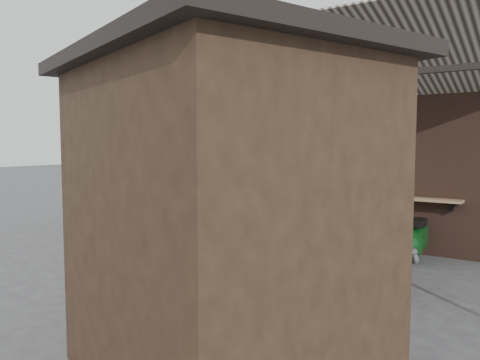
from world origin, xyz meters
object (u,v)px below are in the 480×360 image
Objects in this scene: scooter_stool_9 at (415,240)px; diner_right at (162,195)px; scooter_stool_8 at (380,237)px; scooter_stool_1 at (201,214)px; shelf_box at (330,186)px; scooter_stool_5 at (291,226)px; diner_left at (178,191)px; scooter_stool_4 at (267,222)px; shopper_tan at (359,224)px; shopper_grey at (383,232)px; scooter_stool_3 at (244,221)px; scooter_stool_7 at (350,233)px; market_stall at (218,229)px; shopper_navy at (324,238)px; scooter_stool_6 at (318,228)px; scooter_stool_2 at (223,218)px; scooter_stool_0 at (181,214)px.

diner_right reaches higher than scooter_stool_9.
scooter_stool_9 is (0.65, -0.03, 0.03)m from scooter_stool_8.
scooter_stool_1 is 1.37m from diner_right.
shelf_box is at bearing -1.94° from diner_right.
scooter_stool_1 is 2.52m from scooter_stool_5.
scooter_stool_4 is at bearing -15.76° from diner_left.
diner_left reaches higher than scooter_stool_5.
shopper_grey is at bearing -97.22° from shopper_tan.
scooter_stool_5 is 3.32m from diner_left.
scooter_stool_7 is at bearing -0.39° from scooter_stool_3.
shopper_grey is 0.64× the size of market_stall.
shelf_box reaches higher than scooter_stool_8.
shopper_grey reaches higher than shelf_box.
shopper_navy is 0.54× the size of market_stall.
scooter_stool_9 is at bearing 0.62° from scooter_stool_4.
scooter_stool_9 is 0.42× the size of diner_left.
shopper_grey is 1.10× the size of shopper_tan.
scooter_stool_1 is 1.14× the size of scooter_stool_8.
scooter_stool_8 is at bearing -5.56° from diner_right.
scooter_stool_1 is 0.30× the size of market_stall.
scooter_stool_4 is at bearing -178.64° from scooter_stool_8.
scooter_stool_8 is 0.26× the size of market_stall.
shelf_box is at bearing 14.61° from scooter_stool_4.
scooter_stool_6 is 0.52× the size of diner_right.
scooter_stool_5 is at bearing -89.22° from shopper_navy.
scooter_stool_8 is at bearing -126.69° from shopper_navy.
market_stall is at bearing -53.71° from scooter_stool_2.
shopper_navy reaches higher than scooter_stool_8.
scooter_stool_0 is 6.36m from shopper_grey.
scooter_stool_2 is 0.42× the size of shopper_grey.
shopper_grey reaches higher than scooter_stool_0.
scooter_stool_3 is 1.02× the size of scooter_stool_8.
scooter_stool_2 is at bearing 179.28° from scooter_stool_9.
scooter_stool_2 is 0.48× the size of diner_right.
scooter_stool_2 reaches higher than scooter_stool_8.
shopper_tan is at bearing -24.92° from shopper_grey.
scooter_stool_0 is 0.90× the size of scooter_stool_1.
scooter_stool_5 is at bearing 177.46° from scooter_stool_6.
scooter_stool_5 is (-0.74, -0.32, -0.87)m from shelf_box.
shelf_box is 1.10m from scooter_stool_7.
scooter_stool_4 is 1.23m from scooter_stool_6.
scooter_stool_3 is at bearing 0.98° from scooter_stool_0.
shopper_navy reaches higher than scooter_stool_2.
shelf_box is 3.28m from shopper_grey.
scooter_stool_1 is at bearing -14.53° from diner_left.
shelf_box is at bearing -10.49° from diner_left.
scooter_stool_8 is 2.51m from shopper_grey.
scooter_stool_5 is at bearing -0.64° from scooter_stool_0.
scooter_stool_5 is at bearing -15.11° from diner_left.
scooter_stool_7 is (3.83, 0.03, -0.05)m from scooter_stool_1.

